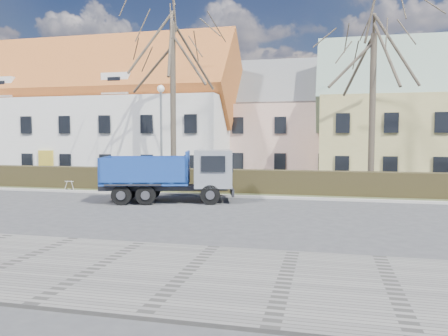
% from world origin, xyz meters
% --- Properties ---
extents(ground, '(120.00, 120.00, 0.00)m').
position_xyz_m(ground, '(0.00, 0.00, 0.00)').
color(ground, '#3A3A3C').
extents(sidewalk_near, '(80.00, 5.00, 0.08)m').
position_xyz_m(sidewalk_near, '(0.00, -8.50, 0.04)').
color(sidewalk_near, slate).
rests_on(sidewalk_near, ground).
extents(curb_far, '(80.00, 0.30, 0.12)m').
position_xyz_m(curb_far, '(0.00, 4.60, 0.06)').
color(curb_far, '#AFABA4').
rests_on(curb_far, ground).
extents(grass_strip, '(80.00, 3.00, 0.10)m').
position_xyz_m(grass_strip, '(0.00, 6.20, 0.05)').
color(grass_strip, '#3D4527').
rests_on(grass_strip, ground).
extents(hedge, '(60.00, 0.90, 1.30)m').
position_xyz_m(hedge, '(0.00, 6.00, 0.65)').
color(hedge, '#2D2616').
rests_on(hedge, ground).
extents(building_white, '(26.80, 10.80, 9.50)m').
position_xyz_m(building_white, '(-13.00, 16.00, 4.75)').
color(building_white, white).
rests_on(building_white, ground).
extents(building_pink, '(10.80, 8.80, 8.00)m').
position_xyz_m(building_pink, '(4.00, 20.00, 4.00)').
color(building_pink, '#D8AA99').
rests_on(building_pink, ground).
extents(building_yellow, '(18.80, 10.80, 8.50)m').
position_xyz_m(building_yellow, '(16.00, 17.00, 4.25)').
color(building_yellow, tan).
rests_on(building_yellow, ground).
extents(tree_1, '(9.20, 9.20, 12.65)m').
position_xyz_m(tree_1, '(-2.00, 8.50, 6.33)').
color(tree_1, '#433A2E').
rests_on(tree_1, ground).
extents(tree_2, '(8.00, 8.00, 11.00)m').
position_xyz_m(tree_2, '(10.00, 8.50, 5.50)').
color(tree_2, '#433A2E').
rests_on(tree_2, ground).
extents(dump_truck, '(7.00, 4.10, 2.64)m').
position_xyz_m(dump_truck, '(-0.24, 2.24, 1.32)').
color(dump_truck, navy).
rests_on(dump_truck, ground).
extents(streetlight, '(0.50, 0.50, 6.37)m').
position_xyz_m(streetlight, '(-2.23, 7.00, 3.19)').
color(streetlight, gray).
rests_on(streetlight, ground).
extents(cart_frame, '(0.78, 0.47, 0.70)m').
position_xyz_m(cart_frame, '(-7.32, 4.76, 0.35)').
color(cart_frame, silver).
rests_on(cart_frame, ground).
extents(parked_car_a, '(3.59, 1.79, 1.17)m').
position_xyz_m(parked_car_a, '(-11.92, 10.10, 0.59)').
color(parked_car_a, '#222326').
rests_on(parked_car_a, ground).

